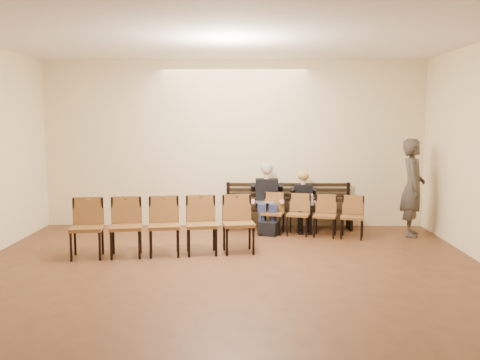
% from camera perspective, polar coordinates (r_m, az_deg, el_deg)
% --- Properties ---
extents(ground, '(10.00, 10.00, 0.00)m').
position_cam_1_polar(ground, '(6.68, -1.79, -13.35)').
color(ground, brown).
rests_on(ground, ground).
extents(room_walls, '(8.02, 10.01, 3.51)m').
position_cam_1_polar(room_walls, '(7.08, -1.57, 8.66)').
color(room_walls, beige).
rests_on(room_walls, ground).
extents(bench, '(2.60, 0.90, 0.45)m').
position_cam_1_polar(bench, '(11.15, 5.21, -4.08)').
color(bench, black).
rests_on(bench, ground).
extents(seated_man, '(0.57, 0.79, 1.37)m').
position_cam_1_polar(seated_man, '(10.93, 2.87, -1.84)').
color(seated_man, black).
rests_on(seated_man, ground).
extents(seated_woman, '(0.46, 0.64, 1.07)m').
position_cam_1_polar(seated_woman, '(11.01, 6.78, -2.59)').
color(seated_woman, black).
rests_on(seated_woman, ground).
extents(laptop, '(0.37, 0.31, 0.25)m').
position_cam_1_polar(laptop, '(10.82, 2.66, -2.50)').
color(laptop, silver).
rests_on(laptop, bench).
extents(water_bottle, '(0.08, 0.08, 0.24)m').
position_cam_1_polar(water_bottle, '(10.72, 7.68, -2.68)').
color(water_bottle, silver).
rests_on(water_bottle, bench).
extents(bag, '(0.43, 0.37, 0.27)m').
position_cam_1_polar(bag, '(10.53, 3.05, -5.19)').
color(bag, black).
rests_on(bag, ground).
extents(passerby, '(0.71, 0.91, 2.19)m').
position_cam_1_polar(passerby, '(10.88, 17.96, -0.02)').
color(passerby, '#3C3731').
rests_on(passerby, ground).
extents(chair_row_front, '(2.03, 0.94, 0.81)m').
position_cam_1_polar(chair_row_front, '(10.52, 7.65, -3.75)').
color(chair_row_front, brown).
rests_on(chair_row_front, ground).
extents(chair_row_back, '(3.07, 1.00, 0.99)m').
position_cam_1_polar(chair_row_back, '(9.03, -8.10, -4.90)').
color(chair_row_back, brown).
rests_on(chair_row_back, ground).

